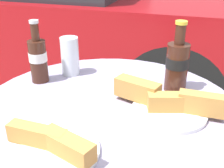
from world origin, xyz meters
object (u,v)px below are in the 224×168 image
object	(u,v)px
bistro_table	(108,147)
cola_bottle_right	(38,58)
cola_bottle_left	(177,64)
lunch_plate_far	(166,102)
lunch_plate_near	(52,147)
drinking_glass	(70,58)
parked_car	(57,14)

from	to	relation	value
bistro_table	cola_bottle_right	size ratio (longest dim) A/B	3.72
cola_bottle_left	bistro_table	bearing A→B (deg)	-137.88
cola_bottle_left	lunch_plate_far	distance (m)	0.16
cola_bottle_left	lunch_plate_near	size ratio (longest dim) A/B	1.02
cola_bottle_left	cola_bottle_right	bearing A→B (deg)	-170.78
drinking_glass	lunch_plate_far	size ratio (longest dim) A/B	0.43
lunch_plate_far	cola_bottle_right	bearing A→B (deg)	170.73
lunch_plate_far	parked_car	size ratio (longest dim) A/B	0.08
lunch_plate_near	cola_bottle_left	bearing A→B (deg)	61.27
parked_car	lunch_plate_near	bearing A→B (deg)	-62.17
cola_bottle_right	parked_car	distance (m)	1.88
cola_bottle_right	parked_car	bearing A→B (deg)	116.38
lunch_plate_near	parked_car	bearing A→B (deg)	117.83
lunch_plate_far	drinking_glass	bearing A→B (deg)	156.45
drinking_glass	parked_car	bearing A→B (deg)	119.80
lunch_plate_near	lunch_plate_far	xyz separation A→B (m)	(0.22, 0.27, 0.01)
cola_bottle_right	parked_car	world-z (taller)	parked_car
lunch_plate_near	parked_car	xyz separation A→B (m)	(-1.07, 2.02, -0.16)
drinking_glass	lunch_plate_near	distance (m)	0.46
lunch_plate_near	parked_car	distance (m)	2.29
bistro_table	cola_bottle_right	world-z (taller)	cola_bottle_right
drinking_glass	lunch_plate_near	xyz separation A→B (m)	(0.16, -0.43, -0.04)
cola_bottle_left	drinking_glass	world-z (taller)	cola_bottle_left
drinking_glass	parked_car	distance (m)	1.84
cola_bottle_left	lunch_plate_far	size ratio (longest dim) A/B	0.71
parked_car	cola_bottle_left	bearing A→B (deg)	-51.01
cola_bottle_right	lunch_plate_far	size ratio (longest dim) A/B	0.67
cola_bottle_right	lunch_plate_near	world-z (taller)	cola_bottle_right
bistro_table	lunch_plate_near	size ratio (longest dim) A/B	3.56
bistro_table	lunch_plate_far	size ratio (longest dim) A/B	2.48
cola_bottle_right	lunch_plate_near	xyz separation A→B (m)	(0.23, -0.34, -0.07)
bistro_table	parked_car	world-z (taller)	parked_car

